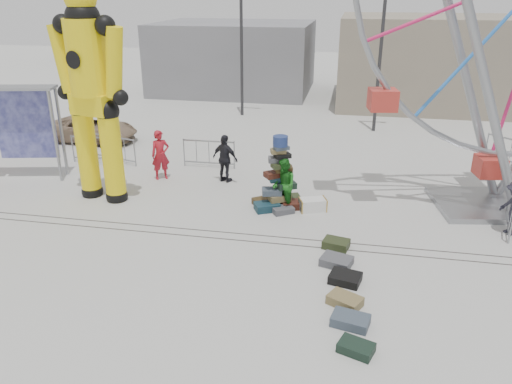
% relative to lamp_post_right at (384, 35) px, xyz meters
% --- Properties ---
extents(ground, '(90.00, 90.00, 0.00)m').
position_rel_lamp_post_right_xyz_m(ground, '(-3.09, -13.00, -4.48)').
color(ground, '#9E9E99').
rests_on(ground, ground).
extents(track_line_near, '(40.00, 0.04, 0.01)m').
position_rel_lamp_post_right_xyz_m(track_line_near, '(-3.09, -12.40, -4.48)').
color(track_line_near, '#47443F').
rests_on(track_line_near, ground).
extents(track_line_far, '(40.00, 0.04, 0.01)m').
position_rel_lamp_post_right_xyz_m(track_line_far, '(-3.09, -12.00, -4.48)').
color(track_line_far, '#47443F').
rests_on(track_line_far, ground).
extents(building_right, '(12.00, 8.00, 5.00)m').
position_rel_lamp_post_right_xyz_m(building_right, '(3.91, 7.00, -1.98)').
color(building_right, gray).
rests_on(building_right, ground).
extents(building_left, '(10.00, 8.00, 4.40)m').
position_rel_lamp_post_right_xyz_m(building_left, '(-9.09, 9.00, -2.28)').
color(building_left, gray).
rests_on(building_left, ground).
extents(lamp_post_right, '(1.41, 0.25, 8.00)m').
position_rel_lamp_post_right_xyz_m(lamp_post_right, '(0.00, 0.00, 0.00)').
color(lamp_post_right, '#2D2D30').
rests_on(lamp_post_right, ground).
extents(lamp_post_left, '(1.41, 0.25, 8.00)m').
position_rel_lamp_post_right_xyz_m(lamp_post_left, '(-7.00, 2.00, 0.00)').
color(lamp_post_left, '#2D2D30').
rests_on(lamp_post_left, ground).
extents(suitcase_tower, '(1.79, 1.57, 2.34)m').
position_rel_lamp_post_right_xyz_m(suitcase_tower, '(-3.30, -9.93, -3.83)').
color(suitcase_tower, '#173845').
rests_on(suitcase_tower, ground).
extents(crash_test_dummy, '(2.75, 1.20, 6.89)m').
position_rel_lamp_post_right_xyz_m(crash_test_dummy, '(-9.10, -10.26, -0.85)').
color(crash_test_dummy, black).
rests_on(crash_test_dummy, ground).
extents(steamer_trunk, '(0.93, 0.73, 0.38)m').
position_rel_lamp_post_right_xyz_m(steamer_trunk, '(-2.22, -10.00, -4.29)').
color(steamer_trunk, silver).
rests_on(steamer_trunk, ground).
extents(row_case_0, '(0.77, 0.64, 0.23)m').
position_rel_lamp_post_right_xyz_m(row_case_0, '(-1.39, -12.32, -4.37)').
color(row_case_0, '#2D371B').
rests_on(row_case_0, ground).
extents(row_case_1, '(0.89, 0.77, 0.21)m').
position_rel_lamp_post_right_xyz_m(row_case_1, '(-1.34, -13.22, -4.38)').
color(row_case_1, '#515258').
rests_on(row_case_1, ground).
extents(row_case_2, '(0.83, 0.73, 0.21)m').
position_rel_lamp_post_right_xyz_m(row_case_2, '(-1.11, -13.98, -4.38)').
color(row_case_2, black).
rests_on(row_case_2, ground).
extents(row_case_3, '(0.86, 0.76, 0.22)m').
position_rel_lamp_post_right_xyz_m(row_case_3, '(-1.09, -14.91, -4.37)').
color(row_case_3, olive).
rests_on(row_case_3, ground).
extents(row_case_4, '(0.86, 0.66, 0.22)m').
position_rel_lamp_post_right_xyz_m(row_case_4, '(-0.96, -15.61, -4.37)').
color(row_case_4, '#414E5D').
rests_on(row_case_4, ground).
extents(row_case_5, '(0.77, 0.65, 0.19)m').
position_rel_lamp_post_right_xyz_m(row_case_5, '(-0.84, -16.43, -4.39)').
color(row_case_5, black).
rests_on(row_case_5, ground).
extents(barricade_dummy_a, '(2.00, 0.19, 1.10)m').
position_rel_lamp_post_right_xyz_m(barricade_dummy_a, '(-11.01, -7.01, -3.93)').
color(barricade_dummy_a, gray).
rests_on(barricade_dummy_a, ground).
extents(barricade_dummy_b, '(1.95, 0.66, 1.10)m').
position_rel_lamp_post_right_xyz_m(barricade_dummy_b, '(-10.32, -6.83, -3.93)').
color(barricade_dummy_b, gray).
rests_on(barricade_dummy_b, ground).
extents(barricade_dummy_c, '(2.00, 0.11, 1.10)m').
position_rel_lamp_post_right_xyz_m(barricade_dummy_c, '(-6.50, -6.68, -3.93)').
color(barricade_dummy_c, gray).
rests_on(barricade_dummy_c, ground).
extents(barricade_wheel_front, '(0.52, 1.98, 1.10)m').
position_rel_lamp_post_right_xyz_m(barricade_wheel_front, '(3.43, -10.21, -3.93)').
color(barricade_wheel_front, gray).
rests_on(barricade_wheel_front, ground).
extents(barricade_wheel_back, '(1.52, 1.45, 1.10)m').
position_rel_lamp_post_right_xyz_m(barricade_wheel_back, '(4.97, -4.29, -3.93)').
color(barricade_wheel_back, gray).
rests_on(barricade_wheel_back, ground).
extents(pedestrian_red, '(0.78, 0.71, 1.80)m').
position_rel_lamp_post_right_xyz_m(pedestrian_red, '(-7.87, -8.20, -3.58)').
color(pedestrian_red, '#A31725').
rests_on(pedestrian_red, ground).
extents(pedestrian_green, '(0.96, 1.02, 1.67)m').
position_rel_lamp_post_right_xyz_m(pedestrian_green, '(-3.12, -10.13, -3.64)').
color(pedestrian_green, '#196419').
rests_on(pedestrian_green, ground).
extents(pedestrian_black, '(1.10, 0.75, 1.73)m').
position_rel_lamp_post_right_xyz_m(pedestrian_black, '(-5.50, -8.07, -3.62)').
color(pedestrian_black, black).
rests_on(pedestrian_black, ground).
extents(parked_suv, '(4.20, 2.07, 1.15)m').
position_rel_lamp_post_right_xyz_m(parked_suv, '(-12.72, -4.24, -3.91)').
color(parked_suv, '#8C735A').
rests_on(parked_suv, ground).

